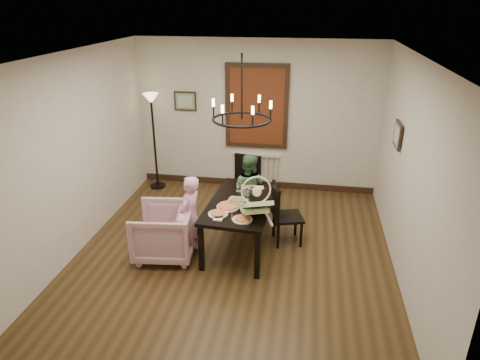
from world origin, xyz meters
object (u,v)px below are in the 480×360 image
(chair_far, at_px, (243,188))
(armchair, at_px, (164,232))
(elderly_woman, at_px, (191,223))
(baby_bouncer, at_px, (255,203))
(drinking_glass, at_px, (247,193))
(seated_man, at_px, (248,196))
(chair_right, at_px, (288,213))
(dining_table, at_px, (242,207))
(floor_lamp, at_px, (154,143))

(chair_far, bearing_deg, armchair, -112.51)
(elderly_woman, bearing_deg, baby_bouncer, 97.71)
(baby_bouncer, distance_m, drinking_glass, 0.58)
(seated_man, xyz_separation_m, drinking_glass, (0.07, -0.58, 0.31))
(seated_man, bearing_deg, baby_bouncer, 110.16)
(elderly_woman, bearing_deg, drinking_glass, 134.48)
(chair_right, relative_size, baby_bouncer, 1.62)
(dining_table, relative_size, chair_far, 1.55)
(chair_right, height_order, floor_lamp, floor_lamp)
(dining_table, distance_m, baby_bouncer, 0.56)
(chair_right, height_order, baby_bouncer, baby_bouncer)
(elderly_woman, relative_size, baby_bouncer, 1.69)
(baby_bouncer, bearing_deg, drinking_glass, 90.14)
(chair_far, height_order, elderly_woman, chair_far)
(seated_man, height_order, baby_bouncer, baby_bouncer)
(chair_right, distance_m, drinking_glass, 0.70)
(chair_right, relative_size, armchair, 1.14)
(drinking_glass, distance_m, floor_lamp, 2.70)
(dining_table, xyz_separation_m, chair_right, (0.66, 0.23, -0.18))
(dining_table, distance_m, chair_right, 0.72)
(armchair, distance_m, elderly_woman, 0.40)
(seated_man, relative_size, floor_lamp, 0.56)
(seated_man, bearing_deg, elderly_woman, 63.60)
(chair_far, height_order, seated_man, chair_far)
(chair_far, relative_size, elderly_woman, 1.05)
(dining_table, bearing_deg, chair_far, 101.64)
(seated_man, xyz_separation_m, baby_bouncer, (0.26, -1.12, 0.43))
(seated_man, height_order, drinking_glass, seated_man)
(chair_right, height_order, seated_man, seated_man)
(elderly_woman, relative_size, floor_lamp, 0.56)
(chair_right, xyz_separation_m, baby_bouncer, (-0.41, -0.65, 0.45))
(drinking_glass, bearing_deg, baby_bouncer, -70.13)
(baby_bouncer, height_order, drinking_glass, baby_bouncer)
(drinking_glass, bearing_deg, armchair, -153.80)
(chair_right, bearing_deg, elderly_woman, 96.32)
(chair_far, bearing_deg, baby_bouncer, -62.31)
(armchair, xyz_separation_m, floor_lamp, (-0.93, 2.31, 0.52))
(armchair, distance_m, baby_bouncer, 1.41)
(chair_far, xyz_separation_m, drinking_glass, (0.18, -0.80, 0.29))
(dining_table, relative_size, elderly_woman, 1.63)
(chair_far, height_order, drinking_glass, chair_far)
(elderly_woman, bearing_deg, dining_table, 128.78)
(chair_far, distance_m, seated_man, 0.25)
(chair_far, xyz_separation_m, floor_lamp, (-1.86, 0.96, 0.37))
(drinking_glass, bearing_deg, seated_man, 96.71)
(armchair, bearing_deg, drinking_glass, 109.87)
(chair_far, distance_m, armchair, 1.64)
(chair_far, xyz_separation_m, baby_bouncer, (0.37, -1.34, 0.41))
(elderly_woman, height_order, baby_bouncer, baby_bouncer)
(armchair, distance_m, seated_man, 1.53)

